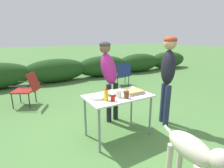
{
  "coord_description": "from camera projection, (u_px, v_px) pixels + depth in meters",
  "views": [
    {
      "loc": [
        -1.48,
        -2.32,
        1.69
      ],
      "look_at": [
        -0.0,
        0.19,
        0.89
      ],
      "focal_mm": 28.0,
      "sensor_mm": 36.0,
      "label": 1
    }
  ],
  "objects": [
    {
      "name": "mixing_bowl",
      "position": [
        113.0,
        92.0,
        2.93
      ],
      "size": [
        0.25,
        0.25,
        0.08
      ],
      "primitive_type": "ellipsoid",
      "color": "#ADBC99",
      "rests_on": "folding_table"
    },
    {
      "name": "ketchup_bottle",
      "position": [
        113.0,
        97.0,
        2.63
      ],
      "size": [
        0.07,
        0.07,
        0.14
      ],
      "color": "red",
      "rests_on": "folding_table"
    },
    {
      "name": "standing_person_in_gray_fleece",
      "position": [
        109.0,
        71.0,
        3.46
      ],
      "size": [
        0.37,
        0.49,
        1.59
      ],
      "rotation": [
        0.0,
        0.0,
        0.13
      ],
      "color": "black",
      "rests_on": "ground"
    },
    {
      "name": "food_tray",
      "position": [
        134.0,
        92.0,
        2.99
      ],
      "size": [
        0.34,
        0.26,
        0.06
      ],
      "color": "#9E9EA3",
      "rests_on": "folding_table"
    },
    {
      "name": "paper_cup_stack",
      "position": [
        118.0,
        94.0,
        2.79
      ],
      "size": [
        0.08,
        0.08,
        0.12
      ],
      "primitive_type": "cylinder",
      "color": "white",
      "rests_on": "folding_table"
    },
    {
      "name": "standing_person_in_red_jacket",
      "position": [
        168.0,
        71.0,
        3.23
      ],
      "size": [
        0.36,
        0.41,
        1.69
      ],
      "rotation": [
        0.0,
        0.0,
        -1.98
      ],
      "color": "#232D4C",
      "rests_on": "ground"
    },
    {
      "name": "mustard_bottle",
      "position": [
        106.0,
        94.0,
        2.64
      ],
      "size": [
        0.07,
        0.07,
        0.21
      ],
      "color": "yellow",
      "rests_on": "folding_table"
    },
    {
      "name": "beer_bottle",
      "position": [
        126.0,
        94.0,
        2.75
      ],
      "size": [
        0.08,
        0.08,
        0.16
      ],
      "color": "brown",
      "rests_on": "folding_table"
    },
    {
      "name": "ground_plane",
      "position": [
        118.0,
        135.0,
        3.1
      ],
      "size": [
        60.0,
        60.0,
        0.0
      ],
      "primitive_type": "plane",
      "color": "#4C7A3D"
    },
    {
      "name": "folding_table",
      "position": [
        118.0,
        100.0,
        2.92
      ],
      "size": [
        1.1,
        0.64,
        0.74
      ],
      "color": "silver",
      "rests_on": "ground"
    },
    {
      "name": "shrub_hedge",
      "position": [
        56.0,
        70.0,
        6.62
      ],
      "size": [
        14.4,
        0.9,
        0.87
      ],
      "color": "#1E4219",
      "rests_on": "ground"
    },
    {
      "name": "camp_chair_near_hedge",
      "position": [
        122.0,
        73.0,
        6.01
      ],
      "size": [
        0.62,
        0.7,
        0.83
      ],
      "rotation": [
        0.0,
        0.0,
        -0.31
      ],
      "color": "navy",
      "rests_on": "ground"
    },
    {
      "name": "camp_chair_green_behind_table",
      "position": [
        27.0,
        87.0,
        4.31
      ],
      "size": [
        0.74,
        0.68,
        0.83
      ],
      "rotation": [
        0.0,
        0.0,
        1.08
      ],
      "color": "maroon",
      "rests_on": "ground"
    },
    {
      "name": "plate_stack",
      "position": [
        98.0,
        97.0,
        2.76
      ],
      "size": [
        0.26,
        0.26,
        0.04
      ],
      "primitive_type": "cylinder",
      "color": "white",
      "rests_on": "folding_table"
    },
    {
      "name": "dog",
      "position": [
        193.0,
        152.0,
        1.89
      ],
      "size": [
        0.34,
        0.95,
        0.7
      ],
      "rotation": [
        0.0,
        0.0,
        3.01
      ],
      "color": "beige",
      "rests_on": "ground"
    }
  ]
}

